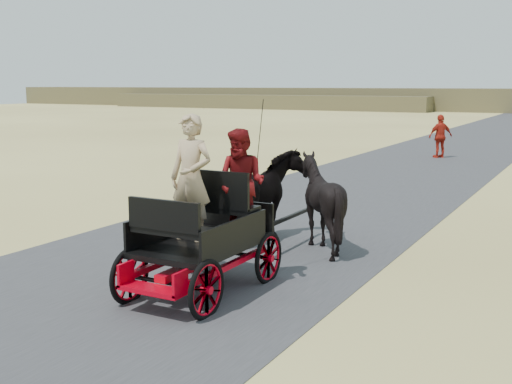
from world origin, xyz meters
The scene contains 9 objects.
ground centered at (0.00, 0.00, 0.00)m, with size 140.00×140.00×0.00m, color tan.
road centered at (0.00, 0.00, 0.01)m, with size 6.00×140.00×0.01m, color #38383A.
ridge_near centered at (-30.00, 58.00, 0.80)m, with size 40.00×4.00×1.60m, color brown.
carriage centered at (1.05, -1.78, 0.36)m, with size 1.30×2.40×0.72m, color black, non-canonical shape.
horse_left centered at (0.50, 1.22, 0.85)m, with size 0.91×2.01×1.70m, color black.
horse_right centered at (1.60, 1.22, 0.85)m, with size 1.37×1.54×1.70m, color black.
driver_man centered at (0.85, -1.73, 1.62)m, with size 0.66×0.43×1.80m, color tan.
passenger_woman centered at (1.35, -1.18, 1.51)m, with size 0.77×0.60×1.58m, color #660C0F.
pedestrian centered at (0.22, 16.69, 0.86)m, with size 1.01×0.42×1.73m, color #AE2213.
Camera 1 is at (5.94, -9.16, 2.94)m, focal length 45.00 mm.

